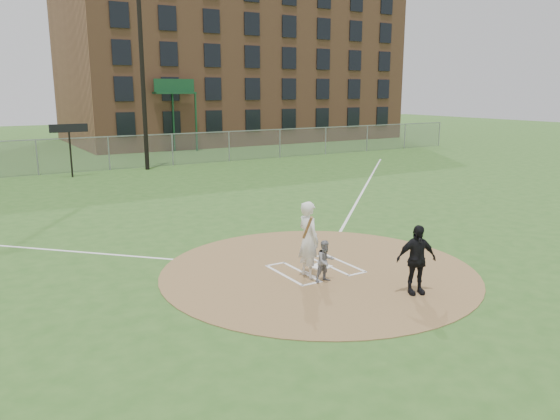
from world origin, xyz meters
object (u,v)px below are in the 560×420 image
home_plate (321,267)px  umpire (416,260)px  catcher (325,261)px  batter_at_plate (308,239)px

home_plate → umpire: umpire is taller
catcher → batter_at_plate: size_ratio=0.54×
umpire → batter_at_plate: bearing=142.4°
home_plate → umpire: (0.79, -2.74, 0.82)m
umpire → batter_at_plate: (-1.51, 2.29, 0.16)m
home_plate → batter_at_plate: batter_at_plate is taller
catcher → batter_at_plate: batter_at_plate is taller
umpire → catcher: bearing=146.8°
catcher → umpire: 2.23m
home_plate → umpire: 2.97m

